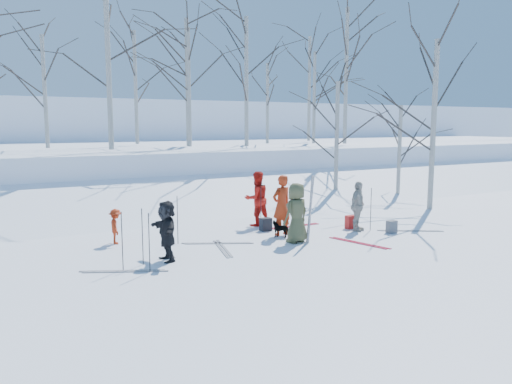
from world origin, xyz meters
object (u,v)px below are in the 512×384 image
skier_redor_behind (257,199)px  skier_cream_east (358,206)px  dog (281,229)px  backpack_red (351,222)px  skier_olive_center (297,213)px  skier_red_north (282,205)px  backpack_grey (392,227)px  skier_red_seated (116,226)px  skier_grey_west (167,231)px  backpack_dark (266,224)px

skier_redor_behind → skier_cream_east: 3.22m
dog → skier_cream_east: bearing=131.1°
skier_redor_behind → skier_cream_east: size_ratio=1.15×
dog → backpack_red: size_ratio=1.36×
skier_olive_center → dog: (-0.03, 0.75, -0.60)m
skier_red_north → skier_redor_behind: bearing=-100.6°
skier_red_north → skier_redor_behind: skier_red_north is taller
backpack_grey → skier_redor_behind: bearing=135.5°
skier_red_seated → skier_grey_west: 2.44m
skier_red_seated → backpack_red: (6.98, -1.58, -0.28)m
skier_olive_center → skier_red_seated: 5.01m
dog → skier_red_seated: bearing=-58.6°
backpack_grey → backpack_red: bearing=120.7°
dog → backpack_red: (2.57, -0.05, -0.03)m
skier_olive_center → skier_red_north: (0.13, 0.99, 0.06)m
skier_cream_east → backpack_red: skier_cream_east is taller
skier_redor_behind → dog: bearing=83.1°
skier_olive_center → backpack_dark: bearing=-102.0°
skier_cream_east → skier_red_north: bearing=136.8°
skier_grey_west → skier_redor_behind: bearing=125.5°
skier_red_north → dog: bearing=47.2°
backpack_red → backpack_grey: (0.66, -1.11, -0.02)m
skier_olive_center → backpack_red: bearing=-176.0°
skier_grey_west → backpack_red: skier_grey_west is taller
skier_red_north → skier_cream_east: bearing=155.1°
backpack_dark → backpack_grey: bearing=-33.9°
skier_grey_west → backpack_red: size_ratio=3.51×
skier_cream_east → skier_red_seated: bearing=136.8°
skier_red_seated → skier_redor_behind: bearing=-75.8°
skier_red_north → skier_redor_behind: 1.57m
skier_red_north → skier_redor_behind: (0.04, 1.57, -0.01)m
dog → skier_redor_behind: bearing=-135.8°
skier_olive_center → backpack_dark: size_ratio=4.19×
skier_cream_east → backpack_grey: skier_cream_east is taller
skier_cream_east → backpack_dark: bearing=123.0°
skier_redor_behind → backpack_dark: (-0.15, -0.84, -0.69)m
skier_olive_center → backpack_dark: skier_olive_center is taller
skier_red_seated → skier_grey_west: (0.66, -2.34, 0.25)m
skier_grey_west → dog: (3.75, 0.81, -0.50)m
skier_red_north → backpack_dark: 1.02m
skier_grey_west → dog: bearing=104.1°
skier_olive_center → dog: skier_olive_center is taller
skier_olive_center → dog: size_ratio=2.93×
skier_olive_center → skier_cream_east: skier_olive_center is taller
skier_red_seated → dog: skier_red_seated is taller
skier_grey_west → backpack_dark: 4.24m
backpack_dark → skier_olive_center: bearing=-90.5°
backpack_dark → skier_grey_west: bearing=-154.8°
skier_redor_behind → backpack_grey: 4.30m
skier_redor_behind → backpack_red: bearing=141.2°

